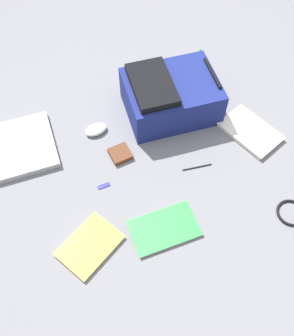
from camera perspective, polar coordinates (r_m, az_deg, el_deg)
ground_plane at (r=1.69m, az=1.48°, el=-0.36°), size 3.90×3.90×0.00m
backpack at (r=1.83m, az=3.37°, el=10.49°), size 0.41×0.48×0.21m
laptop at (r=1.83m, az=-17.66°, el=3.04°), size 0.36×0.34×0.03m
book_red at (r=1.55m, az=-8.36°, el=-11.18°), size 0.23×0.27×0.02m
book_manual at (r=1.86m, az=14.84°, el=5.15°), size 0.29×0.22×0.02m
book_comic at (r=1.56m, az=2.53°, el=-8.84°), size 0.21×0.29×0.01m
computer_mouse at (r=1.81m, az=-7.47°, el=5.58°), size 0.07×0.11×0.03m
cable_coil at (r=1.69m, az=20.32°, el=-6.15°), size 0.12×0.12×0.01m
pen_black at (r=2.16m, az=6.77°, el=15.93°), size 0.05×0.14×0.01m
pen_blue at (r=1.71m, az=7.33°, el=0.15°), size 0.05×0.13×0.01m
earbud_pouch at (r=1.73m, az=-3.92°, el=2.07°), size 0.09×0.09×0.02m
usb_stick at (r=1.66m, az=-6.35°, el=-2.57°), size 0.03×0.05×0.01m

